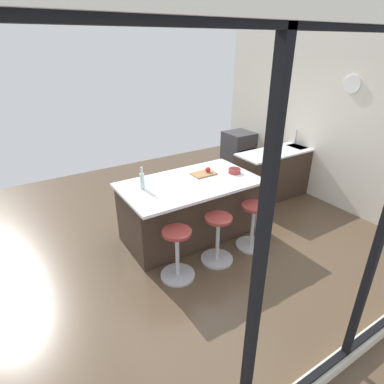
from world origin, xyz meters
name	(u,v)px	position (x,y,z in m)	size (l,w,h in m)	color
ground_plane	(196,235)	(0.00, 0.00, 0.00)	(7.06, 7.06, 0.00)	brown
interior_partition_left	(326,120)	(-2.71, 0.00, 1.46)	(0.15, 5.07, 2.92)	silver
sink_cabinet	(288,170)	(-2.37, -0.39, 0.45)	(2.25, 0.60, 1.18)	#38281E
oven_range	(238,151)	(-2.36, -1.86, 0.43)	(0.60, 0.61, 0.87)	#38383D
kitchen_island	(189,209)	(0.09, -0.06, 0.46)	(1.95, 1.12, 0.91)	#38281E
stool_by_window	(253,227)	(-0.52, 0.67, 0.32)	(0.44, 0.44, 0.68)	#B7B7BC
stool_middle	(218,240)	(0.09, 0.67, 0.32)	(0.44, 0.44, 0.68)	#B7B7BC
stool_near_camera	(177,255)	(0.71, 0.67, 0.32)	(0.44, 0.44, 0.68)	#B7B7BC
cutting_board	(204,174)	(-0.23, -0.15, 0.92)	(0.36, 0.24, 0.02)	olive
apple_red	(208,170)	(-0.31, -0.15, 0.97)	(0.08, 0.08, 0.08)	red
water_bottle	(142,180)	(0.75, -0.17, 1.03)	(0.06, 0.06, 0.31)	silver
fruit_bowl	(235,171)	(-0.65, 0.05, 0.95)	(0.19, 0.19, 0.07)	#993833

